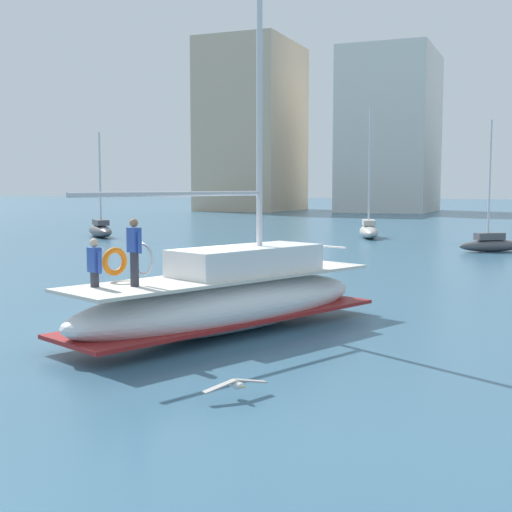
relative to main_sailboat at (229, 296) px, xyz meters
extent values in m
plane|color=#38607A|center=(-1.23, 0.41, -0.91)|extent=(400.00, 400.00, 0.00)
ellipsoid|color=white|center=(-0.03, -0.07, -0.21)|extent=(5.95, 9.78, 1.40)
cube|color=maroon|center=(-0.03, -0.07, -0.53)|extent=(5.89, 9.61, 0.10)
cube|color=beige|center=(-0.03, -0.07, 0.53)|extent=(5.58, 9.26, 0.08)
cube|color=white|center=(0.25, 0.59, 0.92)|extent=(3.23, 4.63, 0.70)
cylinder|color=silver|center=(0.44, 1.04, 6.63)|extent=(0.16, 0.16, 12.12)
cylinder|color=#B7B7BC|center=(-0.68, -1.62, 2.69)|extent=(2.35, 5.35, 0.12)
cylinder|color=silver|center=(1.69, 4.00, 1.04)|extent=(0.85, 0.41, 0.06)
torus|color=orange|center=(-2.14, -2.05, 1.04)|extent=(0.40, 0.70, 0.70)
cylinder|color=#33333D|center=(-1.15, -2.72, 0.97)|extent=(0.20, 0.20, 0.80)
cube|color=#3351AD|center=(-1.15, -2.72, 1.65)|extent=(0.37, 0.31, 0.56)
sphere|color=#9E7051|center=(-1.15, -2.72, 2.04)|extent=(0.20, 0.20, 0.20)
cylinder|color=#3351AD|center=(-1.35, -2.64, 1.60)|extent=(0.09, 0.09, 0.50)
cylinder|color=#3351AD|center=(-0.94, -2.81, 1.60)|extent=(0.09, 0.09, 0.50)
cylinder|color=#33333D|center=(-1.93, -3.17, 0.74)|extent=(0.20, 0.20, 0.35)
cube|color=#3351AD|center=(-1.93, -3.17, 1.20)|extent=(0.37, 0.31, 0.56)
sphere|color=beige|center=(-1.93, -3.17, 1.59)|extent=(0.20, 0.20, 0.20)
cylinder|color=#3351AD|center=(-2.14, -3.09, 1.15)|extent=(0.09, 0.09, 0.50)
cylinder|color=#3351AD|center=(-1.73, -3.26, 1.15)|extent=(0.09, 0.09, 0.50)
torus|color=silver|center=(-1.05, -2.50, 1.19)|extent=(0.72, 0.35, 0.76)
ellipsoid|color=#4C4C51|center=(-23.21, 27.60, -0.46)|extent=(4.95, 4.87, 0.91)
cube|color=#4C4C51|center=(-23.01, 27.40, 0.20)|extent=(2.21, 2.18, 0.40)
cylinder|color=silver|center=(-22.91, 27.31, 3.40)|extent=(0.14, 0.14, 6.81)
ellipsoid|color=#4C4C51|center=(4.82, 26.31, -0.57)|extent=(4.03, 3.37, 0.69)
cube|color=#4C4C51|center=(4.64, 26.18, -0.02)|extent=(1.76, 1.55, 0.40)
cylinder|color=silver|center=(4.56, 26.12, 3.21)|extent=(0.12, 0.12, 6.87)
ellipsoid|color=#B7B2A8|center=(-4.39, 34.41, -0.46)|extent=(2.91, 5.77, 0.91)
cube|color=#B7B2A8|center=(-4.47, 34.68, 0.20)|extent=(1.48, 2.41, 0.40)
cylinder|color=silver|center=(-4.51, 34.82, 4.31)|extent=(0.14, 0.14, 8.63)
ellipsoid|color=silver|center=(2.57, -5.34, -0.66)|extent=(0.40, 0.35, 0.16)
sphere|color=silver|center=(2.72, -5.45, -0.63)|extent=(0.11, 0.11, 0.11)
cone|color=gold|center=(2.77, -5.49, -0.64)|extent=(0.08, 0.07, 0.04)
cube|color=#9E9993|center=(2.76, -5.08, -0.64)|extent=(0.48, 0.60, 0.16)
cube|color=#9E9993|center=(2.38, -5.61, -0.64)|extent=(0.48, 0.60, 0.16)
cube|color=#C6AD8E|center=(-35.59, 86.96, 12.09)|extent=(12.93, 17.23, 26.01)
cube|color=silver|center=(-14.40, 89.91, 10.94)|extent=(12.90, 17.10, 23.72)
camera|label=1|loc=(7.58, -16.56, 2.87)|focal=49.38mm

